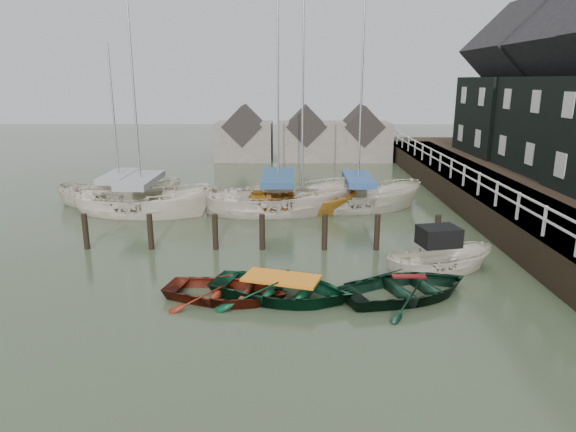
{
  "coord_description": "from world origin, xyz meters",
  "views": [
    {
      "loc": [
        -0.01,
        -15.81,
        6.37
      ],
      "look_at": [
        -0.2,
        2.77,
        1.4
      ],
      "focal_mm": 32.0,
      "sensor_mm": 36.0,
      "label": 1
    }
  ],
  "objects_px": {
    "rowboat_green": "(281,298)",
    "sailboat_a": "(143,212)",
    "sailboat_e": "(121,203)",
    "sailboat_d": "(357,208)",
    "rowboat_red": "(227,299)",
    "sailboat_c": "(302,211)",
    "rowboat_dkgreen": "(408,297)",
    "sailboat_b": "(278,211)",
    "motorboat": "(438,268)"
  },
  "relations": [
    {
      "from": "rowboat_red",
      "to": "sailboat_b",
      "type": "height_order",
      "value": "sailboat_b"
    },
    {
      "from": "motorboat",
      "to": "sailboat_b",
      "type": "relative_size",
      "value": 0.34
    },
    {
      "from": "sailboat_b",
      "to": "rowboat_dkgreen",
      "type": "bearing_deg",
      "value": -163.92
    },
    {
      "from": "sailboat_a",
      "to": "rowboat_green",
      "type": "bearing_deg",
      "value": -136.89
    },
    {
      "from": "sailboat_d",
      "to": "rowboat_green",
      "type": "bearing_deg",
      "value": 151.1
    },
    {
      "from": "sailboat_d",
      "to": "sailboat_e",
      "type": "relative_size",
      "value": 1.42
    },
    {
      "from": "rowboat_green",
      "to": "sailboat_a",
      "type": "relative_size",
      "value": 0.36
    },
    {
      "from": "rowboat_green",
      "to": "sailboat_e",
      "type": "height_order",
      "value": "sailboat_e"
    },
    {
      "from": "rowboat_dkgreen",
      "to": "motorboat",
      "type": "height_order",
      "value": "motorboat"
    },
    {
      "from": "motorboat",
      "to": "sailboat_a",
      "type": "height_order",
      "value": "sailboat_a"
    },
    {
      "from": "sailboat_a",
      "to": "sailboat_d",
      "type": "xyz_separation_m",
      "value": [
        10.62,
        1.03,
        0.01
      ]
    },
    {
      "from": "rowboat_green",
      "to": "rowboat_dkgreen",
      "type": "xyz_separation_m",
      "value": [
        3.82,
        0.14,
        0.0
      ]
    },
    {
      "from": "rowboat_red",
      "to": "rowboat_green",
      "type": "xyz_separation_m",
      "value": [
        1.64,
        0.07,
        0.0
      ]
    },
    {
      "from": "sailboat_c",
      "to": "sailboat_d",
      "type": "height_order",
      "value": "sailboat_d"
    },
    {
      "from": "rowboat_red",
      "to": "sailboat_a",
      "type": "height_order",
      "value": "sailboat_a"
    },
    {
      "from": "rowboat_red",
      "to": "sailboat_c",
      "type": "relative_size",
      "value": 0.35
    },
    {
      "from": "rowboat_dkgreen",
      "to": "rowboat_red",
      "type": "bearing_deg",
      "value": 71.07
    },
    {
      "from": "rowboat_red",
      "to": "sailboat_c",
      "type": "xyz_separation_m",
      "value": [
        2.43,
        10.5,
        0.02
      ]
    },
    {
      "from": "rowboat_green",
      "to": "sailboat_d",
      "type": "xyz_separation_m",
      "value": [
        3.6,
        11.02,
        0.07
      ]
    },
    {
      "from": "rowboat_dkgreen",
      "to": "sailboat_c",
      "type": "relative_size",
      "value": 0.39
    },
    {
      "from": "sailboat_a",
      "to": "sailboat_e",
      "type": "relative_size",
      "value": 1.28
    },
    {
      "from": "sailboat_e",
      "to": "rowboat_red",
      "type": "bearing_deg",
      "value": -152.25
    },
    {
      "from": "sailboat_d",
      "to": "sailboat_e",
      "type": "distance_m",
      "value": 12.38
    },
    {
      "from": "sailboat_b",
      "to": "sailboat_e",
      "type": "bearing_deg",
      "value": 72.53
    },
    {
      "from": "rowboat_red",
      "to": "sailboat_d",
      "type": "distance_m",
      "value": 12.27
    },
    {
      "from": "rowboat_red",
      "to": "motorboat",
      "type": "bearing_deg",
      "value": -59.92
    },
    {
      "from": "sailboat_a",
      "to": "sailboat_c",
      "type": "distance_m",
      "value": 7.82
    },
    {
      "from": "rowboat_red",
      "to": "rowboat_green",
      "type": "relative_size",
      "value": 0.87
    },
    {
      "from": "sailboat_b",
      "to": "sailboat_d",
      "type": "height_order",
      "value": "sailboat_d"
    },
    {
      "from": "sailboat_b",
      "to": "sailboat_c",
      "type": "bearing_deg",
      "value": -90.94
    },
    {
      "from": "rowboat_dkgreen",
      "to": "rowboat_green",
      "type": "bearing_deg",
      "value": 70.97
    },
    {
      "from": "rowboat_red",
      "to": "motorboat",
      "type": "height_order",
      "value": "motorboat"
    },
    {
      "from": "sailboat_c",
      "to": "sailboat_e",
      "type": "height_order",
      "value": "sailboat_c"
    },
    {
      "from": "rowboat_dkgreen",
      "to": "sailboat_d",
      "type": "xyz_separation_m",
      "value": [
        -0.22,
        10.88,
        0.07
      ]
    },
    {
      "from": "motorboat",
      "to": "rowboat_green",
      "type": "bearing_deg",
      "value": 100.98
    },
    {
      "from": "rowboat_dkgreen",
      "to": "sailboat_b",
      "type": "relative_size",
      "value": 0.35
    },
    {
      "from": "sailboat_e",
      "to": "rowboat_green",
      "type": "bearing_deg",
      "value": -146.62
    },
    {
      "from": "sailboat_b",
      "to": "sailboat_c",
      "type": "distance_m",
      "value": 1.17
    },
    {
      "from": "sailboat_e",
      "to": "rowboat_dkgreen",
      "type": "bearing_deg",
      "value": -136.04
    },
    {
      "from": "motorboat",
      "to": "sailboat_a",
      "type": "xyz_separation_m",
      "value": [
        -12.31,
        7.74,
        -0.06
      ]
    },
    {
      "from": "rowboat_green",
      "to": "motorboat",
      "type": "xyz_separation_m",
      "value": [
        5.29,
        2.25,
        0.12
      ]
    },
    {
      "from": "sailboat_d",
      "to": "sailboat_e",
      "type": "height_order",
      "value": "sailboat_d"
    },
    {
      "from": "sailboat_b",
      "to": "sailboat_e",
      "type": "relative_size",
      "value": 1.27
    },
    {
      "from": "sailboat_b",
      "to": "sailboat_d",
      "type": "relative_size",
      "value": 0.89
    },
    {
      "from": "rowboat_dkgreen",
      "to": "sailboat_a",
      "type": "xyz_separation_m",
      "value": [
        -10.84,
        9.84,
        0.06
      ]
    },
    {
      "from": "sailboat_a",
      "to": "sailboat_c",
      "type": "height_order",
      "value": "sailboat_a"
    },
    {
      "from": "rowboat_green",
      "to": "sailboat_c",
      "type": "relative_size",
      "value": 0.4
    },
    {
      "from": "sailboat_b",
      "to": "rowboat_red",
      "type": "bearing_deg",
      "value": 166.74
    },
    {
      "from": "rowboat_red",
      "to": "sailboat_e",
      "type": "bearing_deg",
      "value": 42.1
    },
    {
      "from": "sailboat_d",
      "to": "rowboat_red",
      "type": "bearing_deg",
      "value": 143.89
    }
  ]
}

